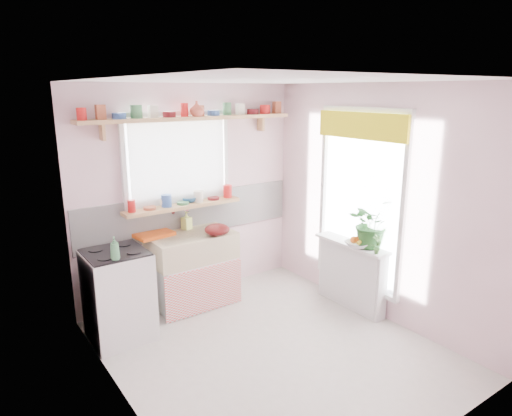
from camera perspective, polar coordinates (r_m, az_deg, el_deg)
room at (r=5.12m, az=2.09°, el=2.66°), size 3.20×3.20×3.20m
sink_unit at (r=5.33m, az=-7.90°, el=-7.55°), size 0.95×0.65×1.11m
cooker at (r=4.78m, az=-16.83°, el=-10.36°), size 0.58×0.58×0.93m
radiator_ledge at (r=5.35m, az=11.85°, el=-8.03°), size 0.22×0.95×0.78m
windowsill at (r=5.27m, az=-9.11°, el=0.26°), size 1.40×0.22×0.04m
pine_shelf at (r=5.18m, az=-7.98°, el=11.05°), size 2.52×0.24×0.04m
shelf_crockery at (r=5.17m, az=-8.01°, el=11.88°), size 2.47×0.11×0.12m
sill_crockery at (r=5.24m, az=-9.31°, el=1.02°), size 1.35×0.11×0.12m
dish_tray at (r=5.20m, az=-12.73°, el=-3.20°), size 0.44×0.35×0.04m
colander at (r=5.10m, az=-4.89°, el=-2.71°), size 0.37×0.37×0.13m
jade_plant at (r=5.04m, az=14.17°, el=-1.81°), size 0.55×0.50×0.54m
fruit_bowl at (r=5.05m, az=12.65°, el=-4.47°), size 0.28×0.28×0.07m
herb_pot at (r=4.88m, az=14.86°, el=-4.40°), size 0.12×0.08×0.21m
soap_bottle_sink at (r=5.35m, az=-8.69°, el=-1.55°), size 0.12×0.12×0.21m
sill_cup at (r=5.19m, az=-11.33°, el=0.68°), size 0.12×0.12×0.09m
sill_bowl at (r=5.36m, az=-8.33°, el=1.08°), size 0.25×0.25×0.06m
shelf_vase at (r=5.13m, az=-7.41°, el=12.20°), size 0.19×0.19×0.17m
cooker_bottle at (r=4.36m, az=-17.25°, el=-4.83°), size 0.11×0.11×0.22m
fruit at (r=5.04m, az=12.68°, el=-3.81°), size 0.20×0.14×0.10m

